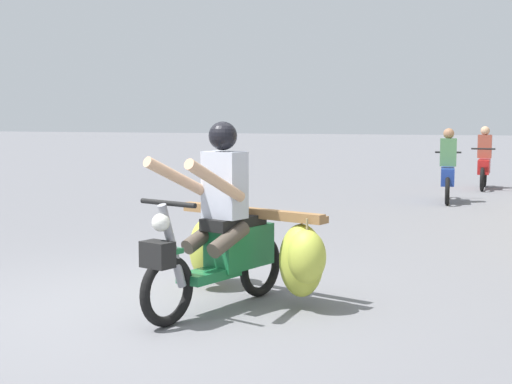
% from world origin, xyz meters
% --- Properties ---
extents(ground_plane, '(120.00, 120.00, 0.00)m').
position_xyz_m(ground_plane, '(0.00, 0.00, 0.00)').
color(ground_plane, slate).
extents(motorbike_main_loaded, '(1.53, 1.96, 1.58)m').
position_xyz_m(motorbike_main_loaded, '(0.73, 0.55, 0.54)').
color(motorbike_main_loaded, black).
rests_on(motorbike_main_loaded, ground).
extents(motorbike_distant_ahead_left, '(0.50, 1.62, 1.40)m').
position_xyz_m(motorbike_distant_ahead_left, '(1.86, 8.84, 0.57)').
color(motorbike_distant_ahead_left, black).
rests_on(motorbike_distant_ahead_left, ground).
extents(motorbike_distant_ahead_right, '(0.50, 1.62, 1.40)m').
position_xyz_m(motorbike_distant_ahead_right, '(2.43, 11.80, 0.57)').
color(motorbike_distant_ahead_right, black).
rests_on(motorbike_distant_ahead_right, ground).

